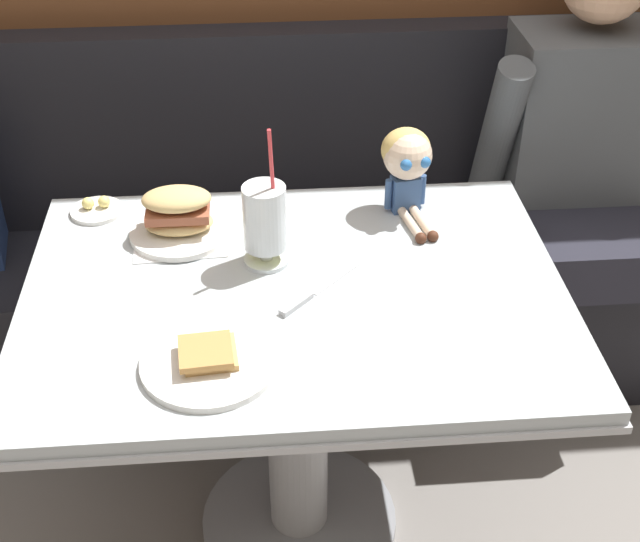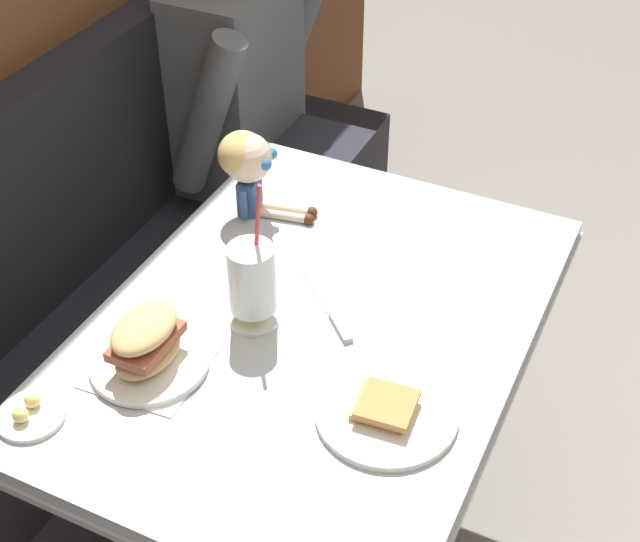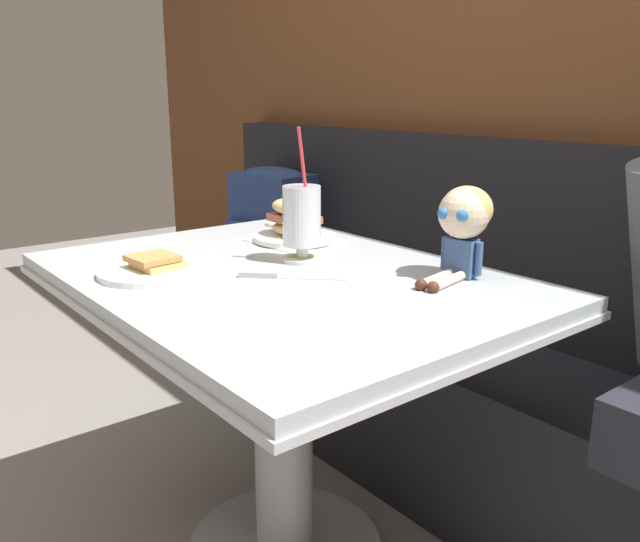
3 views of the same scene
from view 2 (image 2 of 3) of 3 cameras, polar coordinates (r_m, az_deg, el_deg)
The scene contains 9 objects.
booth_bench at distance 2.32m, azimuth -14.58°, elevation -6.06°, with size 2.60×0.48×1.00m.
diner_table at distance 1.90m, azimuth -0.42°, elevation -7.51°, with size 1.11×0.81×0.74m.
toast_plate at distance 1.59m, azimuth 4.18°, elevation -8.80°, with size 0.25×0.25×0.04m.
milkshake_glass at distance 1.70m, azimuth -4.29°, elevation -0.71°, with size 0.10×0.10×0.32m.
sandwich_plate at distance 1.67m, azimuth -10.83°, elevation -4.74°, with size 0.22×0.22×0.12m.
butter_saucer at distance 1.66m, azimuth -17.79°, elevation -8.57°, with size 0.12×0.12×0.04m.
butter_knife at distance 1.76m, azimuth 0.89°, elevation -2.90°, with size 0.18×0.18×0.01m.
seated_doll at distance 1.99m, azimuth -4.58°, elevation 6.84°, with size 0.13×0.23×0.20m.
diner_patron at distance 2.56m, azimuth -4.52°, elevation 11.56°, with size 0.55×0.48×0.81m.
Camera 2 is at (-1.17, -0.39, 1.93)m, focal length 50.84 mm.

